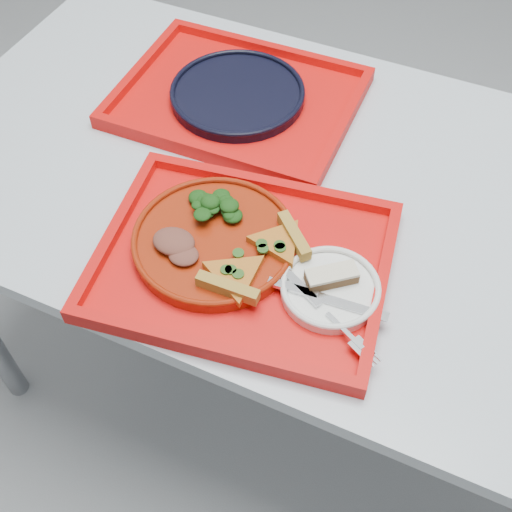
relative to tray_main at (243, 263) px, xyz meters
name	(u,v)px	position (x,y,z in m)	size (l,w,h in m)	color
ground	(315,389)	(0.10, 0.21, -0.76)	(10.00, 10.00, 0.00)	gray
table	(342,224)	(0.10, 0.21, -0.08)	(1.60, 0.80, 0.75)	silver
tray_main	(243,263)	(0.00, 0.00, 0.00)	(0.45, 0.35, 0.01)	red
tray_far	(238,101)	(-0.18, 0.36, 0.00)	(0.45, 0.35, 0.01)	red
dinner_plate	(214,242)	(-0.05, 0.01, 0.02)	(0.26, 0.26, 0.02)	maroon
side_plate	(330,290)	(0.14, 0.00, 0.01)	(0.15, 0.15, 0.01)	white
navy_plate	(238,95)	(-0.18, 0.36, 0.01)	(0.26, 0.26, 0.02)	black
pizza_slice_a	(235,274)	(0.01, -0.05, 0.03)	(0.11, 0.10, 0.02)	orange
pizza_slice_b	(279,240)	(0.04, 0.04, 0.03)	(0.10, 0.09, 0.02)	orange
salad_heap	(213,204)	(-0.08, 0.06, 0.04)	(0.08, 0.07, 0.04)	black
meat_portion	(174,241)	(-0.10, -0.03, 0.03)	(0.07, 0.06, 0.02)	brown
dessert_bar	(332,276)	(0.14, 0.01, 0.03)	(0.08, 0.07, 0.02)	#4F331A
knife	(327,299)	(0.15, -0.02, 0.02)	(0.18, 0.02, 0.01)	silver
fork	(326,312)	(0.16, -0.05, 0.02)	(0.18, 0.02, 0.01)	silver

